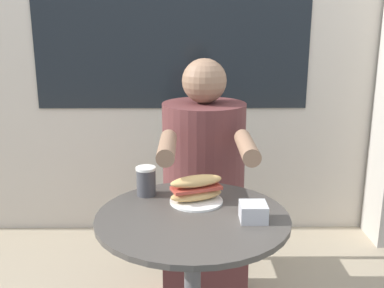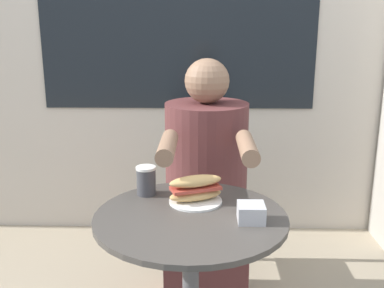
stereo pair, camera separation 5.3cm
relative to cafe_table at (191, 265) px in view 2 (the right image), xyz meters
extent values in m
cube|color=beige|center=(0.00, 1.43, 0.88)|extent=(8.00, 0.08, 2.80)
cube|color=black|center=(-0.11, 1.38, 0.92)|extent=(1.69, 0.01, 1.22)
cylinder|color=#47423D|center=(0.00, 0.00, 0.18)|extent=(0.67, 0.67, 0.02)
cube|color=slate|center=(0.06, 0.80, -0.08)|extent=(0.38, 0.38, 0.02)
cube|color=slate|center=(0.06, 0.97, 0.14)|extent=(0.35, 0.03, 0.42)
cylinder|color=slate|center=(0.22, 0.63, -0.30)|extent=(0.03, 0.03, 0.43)
cylinder|color=slate|center=(-0.11, 0.63, -0.30)|extent=(0.03, 0.03, 0.43)
cylinder|color=slate|center=(0.22, 0.96, -0.30)|extent=(0.03, 0.03, 0.43)
cylinder|color=slate|center=(-0.11, 0.96, -0.30)|extent=(0.03, 0.03, 0.43)
cube|color=brown|center=(0.06, 0.51, -0.29)|extent=(0.37, 0.48, 0.45)
cylinder|color=brown|center=(0.06, 0.58, 0.21)|extent=(0.38, 0.38, 0.55)
sphere|color=#8E6B51|center=(0.06, 0.58, 0.58)|extent=(0.20, 0.20, 0.20)
cylinder|color=#8E6B51|center=(0.21, 0.23, 0.37)|extent=(0.07, 0.31, 0.07)
cylinder|color=#8E6B51|center=(-0.10, 0.23, 0.37)|extent=(0.07, 0.31, 0.07)
cylinder|color=white|center=(0.02, 0.12, 0.20)|extent=(0.20, 0.20, 0.01)
ellipsoid|color=tan|center=(0.02, 0.12, 0.22)|extent=(0.21, 0.13, 0.04)
cube|color=#B74233|center=(0.02, 0.12, 0.25)|extent=(0.20, 0.13, 0.01)
ellipsoid|color=tan|center=(0.02, 0.12, 0.28)|extent=(0.21, 0.13, 0.04)
cylinder|color=#424247|center=(-0.18, 0.19, 0.24)|extent=(0.07, 0.07, 0.10)
cylinder|color=white|center=(-0.18, 0.19, 0.30)|extent=(0.08, 0.08, 0.01)
cube|color=silver|center=(0.20, -0.04, 0.22)|extent=(0.09, 0.09, 0.06)
camera|label=1|loc=(-0.01, -1.44, 0.84)|focal=42.00mm
camera|label=2|loc=(0.04, -1.43, 0.84)|focal=42.00mm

